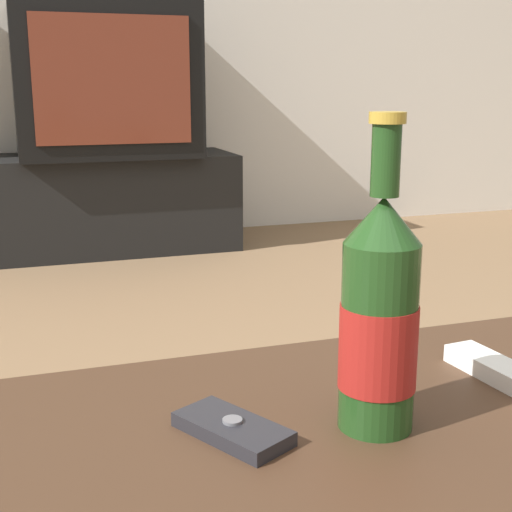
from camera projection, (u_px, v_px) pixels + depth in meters
The scene contains 4 objects.
tv_stand at pixel (110, 203), 3.18m from camera, with size 1.10×0.47×0.42m.
television at pixel (104, 81), 3.05m from camera, with size 0.75×0.60×0.63m.
beer_bottle at pixel (379, 319), 0.66m from camera, with size 0.07×0.07×0.30m.
cell_phone at pixel (232, 429), 0.66m from camera, with size 0.10×0.12×0.02m.
Camera 1 is at (-0.26, -0.47, 0.72)m, focal length 50.00 mm.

